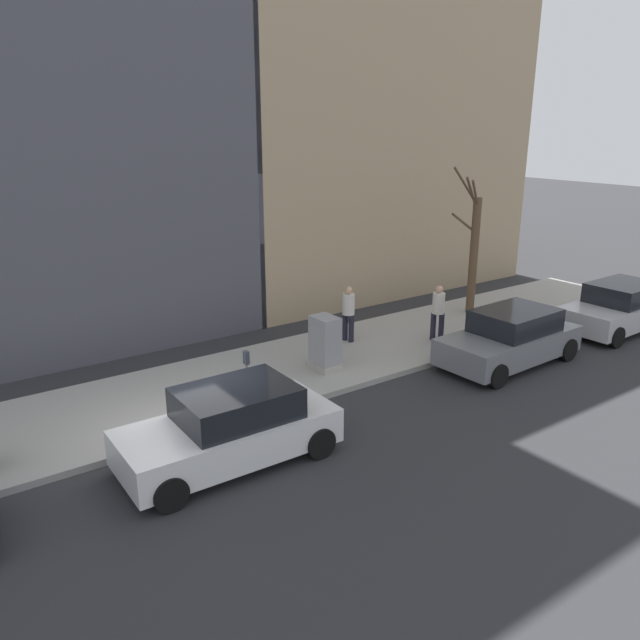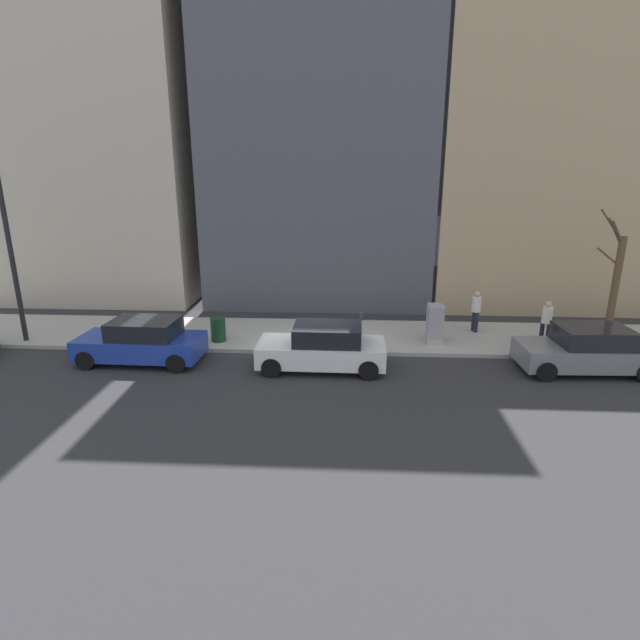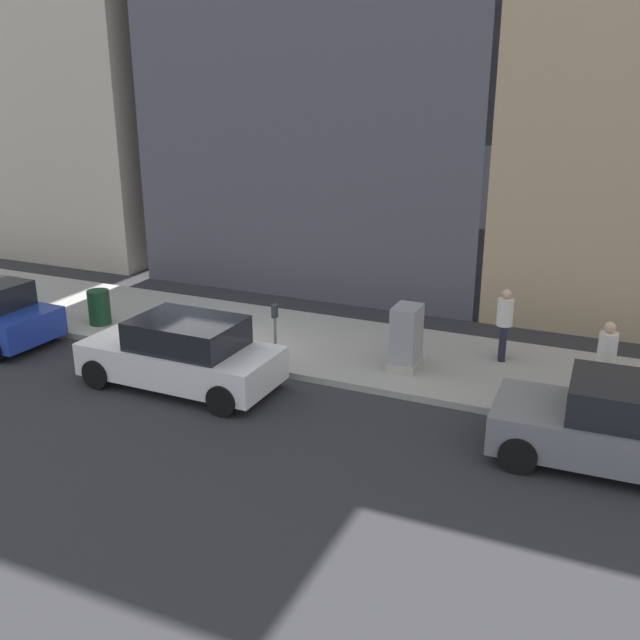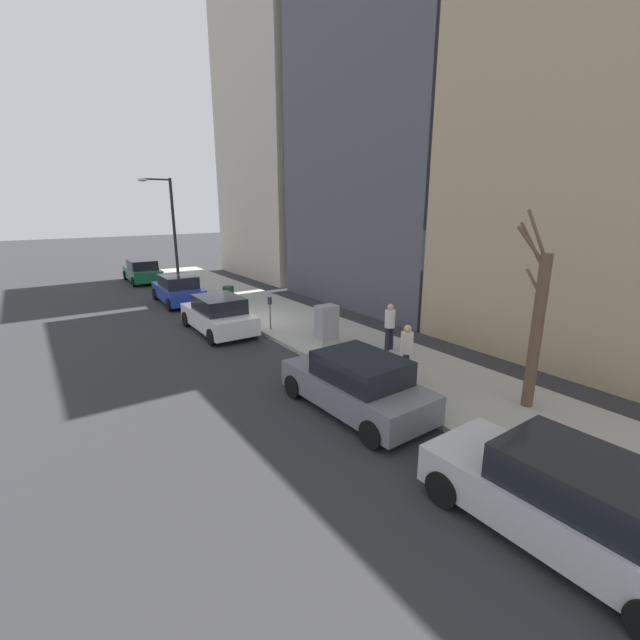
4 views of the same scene
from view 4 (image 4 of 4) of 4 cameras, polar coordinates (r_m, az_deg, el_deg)
name	(u,v)px [view 4 (image 4 of 4)]	position (r m, az deg, el deg)	size (l,w,h in m)	color
ground_plane	(243,325)	(18.99, -10.17, -0.68)	(120.00, 120.00, 0.00)	#2B2B2D
sidewalk	(283,317)	(19.83, -4.93, 0.42)	(4.00, 36.00, 0.15)	#9E9B93
parked_car_silver	(565,499)	(8.07, 29.88, -19.99)	(2.00, 4.24, 1.52)	#B7B7BC
parked_car_grey	(357,384)	(10.93, 4.91, -8.51)	(2.04, 4.26, 1.52)	slate
parked_car_white	(218,315)	(17.99, -13.40, 0.68)	(1.95, 4.22, 1.52)	white
parked_car_blue	(178,290)	(23.88, -18.37, 3.86)	(2.03, 4.25, 1.52)	#1E389E
parked_car_green	(143,271)	(31.32, -22.58, 6.01)	(2.01, 4.24, 1.52)	#196038
parking_meter	(270,310)	(17.46, -6.68, 1.38)	(0.14, 0.10, 1.35)	slate
utility_box	(327,325)	(15.63, 0.89, -0.65)	(0.83, 0.61, 1.43)	#A8A399
streetlamp	(169,222)	(28.87, -19.46, 12.19)	(1.97, 0.32, 6.50)	black
bare_tree	(536,325)	(11.67, 26.87, -0.64)	(0.82, 0.96, 4.86)	brown
trash_bin	(229,295)	(22.50, -12.10, 3.29)	(0.56, 0.56, 0.90)	#14381E
pedestrian_near_meter	(407,349)	(12.58, 11.47, -3.81)	(0.36, 0.36, 1.66)	#1E1E2D
pedestrian_midblock	(390,324)	(15.06, 9.29, -0.54)	(0.40, 0.36, 1.66)	#1E1E2D
office_block_center	(427,85)	(25.66, 14.08, 28.15)	(10.83, 10.83, 22.08)	#4C4C56
office_tower_right	(302,96)	(33.88, -2.42, 27.72)	(9.52, 9.52, 24.92)	#BCB29E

